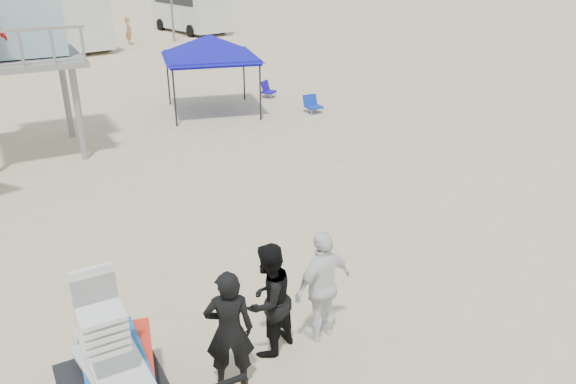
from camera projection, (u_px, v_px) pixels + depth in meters
ground at (384, 335)px, 8.81m from camera, size 140.00×140.00×0.00m
surf_trailer at (112, 375)px, 6.84m from camera, size 1.56×2.43×1.99m
man_left at (229, 331)px, 7.47m from camera, size 0.79×0.73×1.82m
man_mid at (268, 300)px, 8.15m from camera, size 1.01×0.87×1.78m
man_right at (323, 286)px, 8.46m from camera, size 1.07×0.45×1.82m
lifeguard_tower at (7, 20)px, 15.07m from camera, size 3.73×3.73×5.07m
canopy_blue at (210, 39)px, 19.60m from camera, size 4.07×4.07×3.18m
beach_chair_b at (267, 89)px, 22.61m from camera, size 0.71×0.79×0.64m
beach_chair_c at (312, 104)px, 20.50m from camera, size 0.63×0.68×0.64m
rv_mid_right at (68, 17)px, 32.79m from camera, size 2.64×7.00×3.25m
rv_far_right at (189, 5)px, 39.08m from camera, size 2.64×6.60×3.25m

